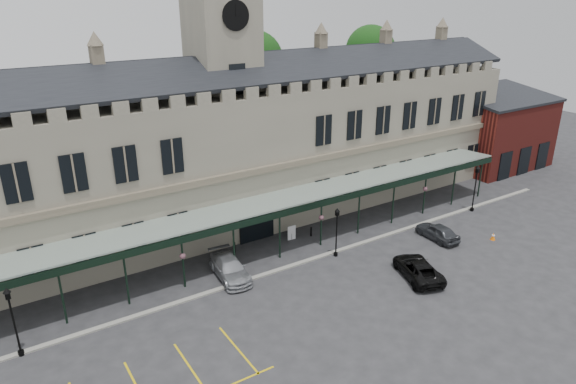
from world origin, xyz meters
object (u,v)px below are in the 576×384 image
lamp_post_left (12,316)px  sign_board (292,233)px  car_van (418,269)px  lamp_post_right (475,184)px  traffic_cone (493,236)px  station_building (227,152)px  lamp_post_mid (337,228)px  car_taxi (230,268)px  car_right_a (437,232)px  clock_tower (224,76)px

lamp_post_left → sign_board: lamp_post_left is taller
car_van → lamp_post_right: bearing=-137.2°
traffic_cone → station_building: bearing=136.8°
lamp_post_mid → sign_board: size_ratio=3.26×
lamp_post_right → lamp_post_mid: bearing=-179.9°
traffic_cone → lamp_post_left: bearing=171.5°
sign_board → car_taxi: car_taxi is taller
car_taxi → car_right_a: size_ratio=1.23×
lamp_post_right → lamp_post_left: bearing=179.5°
lamp_post_right → car_van: size_ratio=0.92×
station_building → car_van: 19.03m
car_taxi → car_van: size_ratio=1.00×
station_building → sign_board: (2.50, -6.57, -5.85)m
car_van → car_right_a: 6.97m
clock_tower → lamp_post_left: (-18.86, -10.60, -10.42)m
sign_board → car_taxi: size_ratio=0.25×
station_building → lamp_post_left: 21.92m
car_taxi → traffic_cone: bearing=-10.6°
car_van → lamp_post_left: bearing=5.7°
traffic_cone → car_taxi: car_taxi is taller
traffic_cone → car_van: bearing=-175.0°
lamp_post_mid → lamp_post_right: size_ratio=0.90×
lamp_post_right → car_van: lamp_post_right is taller
car_taxi → lamp_post_right: bearing=2.8°
lamp_post_right → clock_tower: bearing=151.9°
clock_tower → lamp_post_right: (20.44, -10.92, -10.38)m
traffic_cone → car_taxi: bearing=162.9°
station_building → car_van: size_ratio=12.01×
car_taxi → car_van: (11.67, -7.50, -0.03)m
clock_tower → lamp_post_mid: bearing=-70.4°
traffic_cone → car_van: size_ratio=0.13×
clock_tower → lamp_post_right: clock_tower is taller
sign_board → car_van: 11.10m
lamp_post_left → lamp_post_right: bearing=-0.5°
clock_tower → lamp_post_mid: 15.78m
traffic_cone → clock_tower: bearing=136.7°
clock_tower → car_van: 22.04m
lamp_post_right → sign_board: (-17.93, 4.27, -2.10)m
lamp_post_left → lamp_post_mid: lamp_post_left is taller
traffic_cone → lamp_post_right: bearing=54.8°
station_building → traffic_cone: station_building is taller
lamp_post_mid → traffic_cone: 14.08m
lamp_post_left → car_right_a: (31.86, -2.66, -2.00)m
lamp_post_left → traffic_cone: 36.24m
lamp_post_right → car_van: bearing=-156.3°
lamp_post_right → sign_board: 18.55m
clock_tower → car_van: (7.00, -16.81, -12.42)m
lamp_post_mid → lamp_post_right: (16.53, 0.04, 0.27)m
lamp_post_mid → car_taxi: lamp_post_mid is taller
station_building → clock_tower: clock_tower is taller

